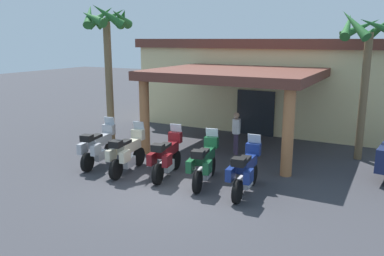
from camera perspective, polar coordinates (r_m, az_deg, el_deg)
The scene contains 10 objects.
ground_plane at distance 12.02m, azimuth -3.25°, elevation -8.89°, with size 80.00×80.00×0.00m, color #38383D.
motel_building at distance 21.28m, azimuth 11.86°, elevation 6.65°, with size 13.42×11.87×4.44m.
motorcycle_silver at distance 14.43m, azimuth -13.40°, elevation -2.59°, with size 0.86×2.20×1.61m.
motorcycle_cream at distance 13.45m, azimuth -9.36°, elevation -3.53°, with size 0.77×2.21×1.61m.
motorcycle_maroon at distance 12.90m, azimuth -3.68°, elevation -4.08°, with size 0.83×2.21×1.61m.
motorcycle_green at distance 12.23m, azimuth 1.83°, elevation -5.03°, with size 0.85×2.20×1.61m.
motorcycle_blue at distance 11.59m, azimuth 7.75°, elevation -6.16°, with size 0.73×2.21×1.61m.
pedestrian at distance 15.44m, azimuth 6.42°, elevation -0.32°, with size 0.36×0.44×1.66m.
palm_tree_roadside at distance 15.68m, azimuth -12.18°, elevation 12.83°, with size 2.01×2.02×5.82m.
palm_tree_near_portico at distance 15.61m, azimuth 24.15°, elevation 11.04°, with size 2.23×2.35×5.54m.
Camera 1 is at (5.76, -9.58, 4.44)m, focal length 36.84 mm.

